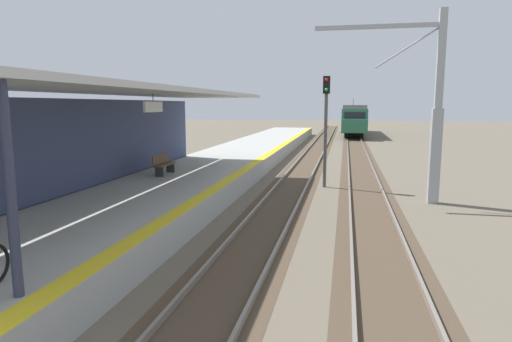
{
  "coord_description": "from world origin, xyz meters",
  "views": [
    {
      "loc": [
        4.33,
        -2.13,
        3.89
      ],
      "look_at": [
        1.96,
        9.49,
        2.1
      ],
      "focal_mm": 30.81,
      "sensor_mm": 36.0,
      "label": 1
    }
  ],
  "objects_px": {
    "catenary_pylon_far_side": "(429,112)",
    "platform_bench": "(163,164)",
    "approaching_train": "(353,118)",
    "rail_signal_post": "(326,120)"
  },
  "relations": [
    {
      "from": "catenary_pylon_far_side",
      "to": "platform_bench",
      "type": "xyz_separation_m",
      "value": [
        -10.87,
        -0.65,
        -2.23
      ]
    },
    {
      "from": "approaching_train",
      "to": "platform_bench",
      "type": "height_order",
      "value": "approaching_train"
    },
    {
      "from": "approaching_train",
      "to": "catenary_pylon_far_side",
      "type": "bearing_deg",
      "value": -86.9
    },
    {
      "from": "catenary_pylon_far_side",
      "to": "platform_bench",
      "type": "bearing_deg",
      "value": -176.56
    },
    {
      "from": "rail_signal_post",
      "to": "platform_bench",
      "type": "distance_m",
      "value": 7.71
    },
    {
      "from": "rail_signal_post",
      "to": "approaching_train",
      "type": "bearing_deg",
      "value": 87.17
    },
    {
      "from": "rail_signal_post",
      "to": "catenary_pylon_far_side",
      "type": "distance_m",
      "value": 4.87
    },
    {
      "from": "approaching_train",
      "to": "catenary_pylon_far_side",
      "type": "relative_size",
      "value": 2.61
    },
    {
      "from": "rail_signal_post",
      "to": "platform_bench",
      "type": "relative_size",
      "value": 3.25
    },
    {
      "from": "approaching_train",
      "to": "catenary_pylon_far_side",
      "type": "height_order",
      "value": "catenary_pylon_far_side"
    }
  ]
}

